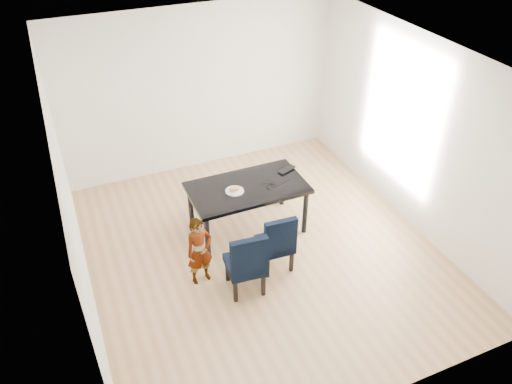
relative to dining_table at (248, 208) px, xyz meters
name	(u,v)px	position (x,y,z in m)	size (l,w,h in m)	color
floor	(262,250)	(0.00, -0.50, -0.38)	(4.50, 5.00, 0.01)	tan
ceiling	(263,59)	(0.00, -0.50, 2.33)	(4.50, 5.00, 0.01)	white
wall_back	(199,90)	(0.00, 2.00, 0.98)	(4.50, 0.01, 2.70)	white
wall_front	(383,313)	(0.00, -3.00, 0.98)	(4.50, 0.01, 2.70)	silver
wall_left	(71,211)	(-2.25, -0.50, 0.98)	(0.01, 5.00, 2.70)	silver
wall_right	(413,132)	(2.25, -0.50, 0.98)	(0.01, 5.00, 2.70)	white
dining_table	(248,208)	(0.00, 0.00, 0.00)	(1.60, 0.90, 0.75)	black
chair_left	(245,260)	(-0.47, -1.05, 0.09)	(0.45, 0.47, 0.93)	black
chair_right	(275,240)	(0.04, -0.83, 0.06)	(0.42, 0.44, 0.87)	black
child	(200,251)	(-0.93, -0.70, 0.10)	(0.35, 0.23, 0.95)	orange
plate	(235,191)	(-0.20, -0.04, 0.38)	(0.25, 0.25, 0.01)	silver
sandwich	(235,189)	(-0.20, -0.04, 0.42)	(0.15, 0.07, 0.06)	#C78547
laptop	(285,168)	(0.66, 0.19, 0.39)	(0.29, 0.19, 0.02)	black
cable_tangle	(272,186)	(0.30, -0.13, 0.38)	(0.15, 0.15, 0.01)	black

